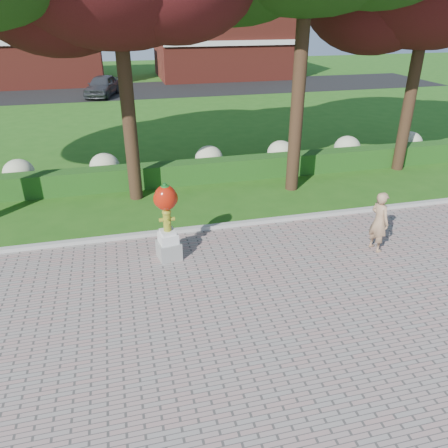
# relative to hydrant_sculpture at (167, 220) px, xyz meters

# --- Properties ---
(ground) EXTENTS (100.00, 100.00, 0.00)m
(ground) POSITION_rel_hydrant_sculpture_xyz_m (1.44, -1.65, -1.13)
(ground) COLOR #245A16
(ground) RESTS_ON ground
(walkway) EXTENTS (40.00, 14.00, 0.04)m
(walkway) POSITION_rel_hydrant_sculpture_xyz_m (1.44, -5.65, -1.11)
(walkway) COLOR gray
(walkway) RESTS_ON ground
(curb) EXTENTS (40.00, 0.18, 0.15)m
(curb) POSITION_rel_hydrant_sculpture_xyz_m (1.44, 1.35, -1.06)
(curb) COLOR #ADADA5
(curb) RESTS_ON ground
(lawn_hedge) EXTENTS (24.00, 0.70, 0.80)m
(lawn_hedge) POSITION_rel_hydrant_sculpture_xyz_m (1.44, 5.35, -0.73)
(lawn_hedge) COLOR #1B4A15
(lawn_hedge) RESTS_ON ground
(hydrangea_row) EXTENTS (20.10, 1.10, 0.99)m
(hydrangea_row) POSITION_rel_hydrant_sculpture_xyz_m (2.01, 6.35, -0.58)
(hydrangea_row) COLOR #B4B88D
(hydrangea_row) RESTS_ON ground
(street) EXTENTS (50.00, 8.00, 0.02)m
(street) POSITION_rel_hydrant_sculpture_xyz_m (1.44, 26.35, -1.12)
(street) COLOR black
(street) RESTS_ON ground
(building_left) EXTENTS (14.00, 8.00, 7.00)m
(building_left) POSITION_rel_hydrant_sculpture_xyz_m (-8.56, 32.35, 2.37)
(building_left) COLOR maroon
(building_left) RESTS_ON ground
(building_right) EXTENTS (12.00, 8.00, 6.40)m
(building_right) POSITION_rel_hydrant_sculpture_xyz_m (9.44, 32.35, 2.07)
(building_right) COLOR maroon
(building_right) RESTS_ON ground
(hydrant_sculpture) EXTENTS (0.64, 0.64, 2.06)m
(hydrant_sculpture) POSITION_rel_hydrant_sculpture_xyz_m (0.00, 0.00, 0.00)
(hydrant_sculpture) COLOR gray
(hydrant_sculpture) RESTS_ON walkway
(woman) EXTENTS (0.49, 0.66, 1.64)m
(woman) POSITION_rel_hydrant_sculpture_xyz_m (5.44, -0.90, -0.27)
(woman) COLOR tan
(woman) RESTS_ON walkway
(parked_car) EXTENTS (2.97, 4.68, 1.48)m
(parked_car) POSITION_rel_hydrant_sculpture_xyz_m (-1.63, 24.35, -0.37)
(parked_car) COLOR #383A3F
(parked_car) RESTS_ON street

